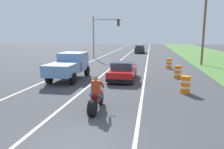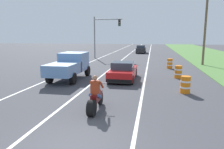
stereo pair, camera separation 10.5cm
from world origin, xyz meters
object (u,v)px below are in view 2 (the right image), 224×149
Objects in this scene: construction_barrel_nearest at (185,85)px; construction_barrel_mid at (178,72)px; sports_car_red at (123,71)px; traffic_light_mast_near at (103,31)px; construction_barrel_far at (170,64)px; pickup_truck_left_lane_light_blue at (70,65)px; motorcycle_with_rider at (95,98)px; distant_car_far_ahead at (141,49)px.

construction_barrel_nearest and construction_barrel_mid have the same top height.
construction_barrel_mid is (4.18, 1.31, -0.13)m from sports_car_red.
traffic_light_mast_near is 16.83m from construction_barrel_mid.
traffic_light_mast_near is (-5.02, 14.96, 3.34)m from sports_car_red.
construction_barrel_far is (8.93, -8.53, -3.46)m from traffic_light_mast_near.
pickup_truck_left_lane_light_blue is 15.88m from traffic_light_mast_near.
traffic_light_mast_near is 6.00× the size of construction_barrel_nearest.
motorcycle_with_rider is 2.21× the size of construction_barrel_mid.
pickup_truck_left_lane_light_blue reaches higher than construction_barrel_nearest.
sports_car_red is at bearing 141.93° from construction_barrel_nearest.
pickup_truck_left_lane_light_blue is at bearing -86.34° from traffic_light_mast_near.
pickup_truck_left_lane_light_blue is 8.53m from construction_barrel_nearest.
motorcycle_with_rider is 0.46× the size of pickup_truck_left_lane_light_blue.
pickup_truck_left_lane_light_blue is 4.80× the size of construction_barrel_far.
pickup_truck_left_lane_light_blue is at bearing -138.37° from construction_barrel_far.
sports_car_red is 5.19m from construction_barrel_nearest.
sports_car_red is at bearing -71.46° from traffic_light_mast_near.
traffic_light_mast_near is at bearing 136.31° from construction_barrel_far.
pickup_truck_left_lane_light_blue is (-3.76, 6.51, 0.51)m from motorcycle_with_rider.
motorcycle_with_rider is 0.55× the size of distant_car_far_ahead.
sports_car_red is 4.30× the size of construction_barrel_mid.
sports_car_red is at bearing 8.78° from pickup_truck_left_lane_light_blue.
pickup_truck_left_lane_light_blue reaches higher than sports_car_red.
construction_barrel_mid is at bearing 13.26° from pickup_truck_left_lane_light_blue.
construction_barrel_mid is at bearing 62.26° from motorcycle_with_rider.
sports_car_red is (0.26, 7.14, 0.04)m from motorcycle_with_rider.
construction_barrel_nearest is 29.28m from distant_car_far_ahead.
construction_barrel_mid is (0.10, 4.51, 0.00)m from construction_barrel_nearest.
motorcycle_with_rider reaches higher than construction_barrel_nearest.
pickup_truck_left_lane_light_blue is at bearing 162.37° from construction_barrel_nearest.
construction_barrel_far is at bearing 93.05° from construction_barrel_mid.
traffic_light_mast_near is (-1.00, 15.59, 2.86)m from pickup_truck_left_lane_light_blue.
traffic_light_mast_near is at bearing 108.54° from sports_car_red.
construction_barrel_nearest is 1.00× the size of construction_barrel_far.
construction_barrel_mid is (8.21, 1.93, -0.60)m from pickup_truck_left_lane_light_blue.
construction_barrel_nearest is 1.00× the size of construction_barrel_mid.
construction_barrel_nearest is at bearing -88.98° from construction_barrel_far.
traffic_light_mast_near is at bearing 116.62° from construction_barrel_nearest.
construction_barrel_nearest is at bearing -81.94° from distant_car_far_ahead.
motorcycle_with_rider reaches higher than construction_barrel_mid.
pickup_truck_left_lane_light_blue is at bearing 120.02° from motorcycle_with_rider.
distant_car_far_ahead is (-0.02, 25.79, 0.14)m from sports_car_red.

